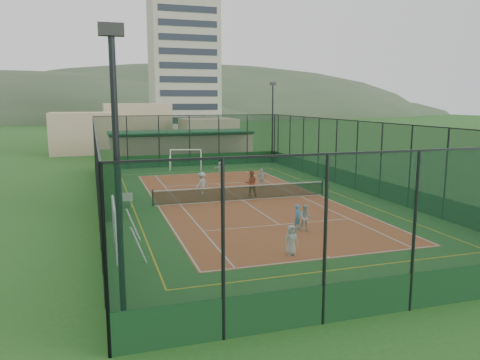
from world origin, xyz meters
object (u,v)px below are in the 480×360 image
object	(u,v)px
child_far_back	(220,169)
child_near_left	(291,240)
white_bench	(119,200)
child_near_right	(306,218)
floodlight_sw	(118,195)
child_far_left	(202,183)
clubhouse	(181,146)
apartment_tower	(184,63)
futsal_goal_near	(114,228)
futsal_goal_far	(186,160)
coach	(251,183)
floodlight_ne	(273,123)
child_far_right	(262,179)
child_near_mid	(298,217)

from	to	relation	value
child_far_back	child_near_left	bearing A→B (deg)	69.99
white_bench	child_near_right	size ratio (longest dim) A/B	1.21
floodlight_sw	child_far_left	xyz separation A→B (m)	(6.50, 19.17, -3.32)
floodlight_sw	child_near_right	world-z (taller)	floodlight_sw
child_near_left	child_far_left	bearing A→B (deg)	91.65
clubhouse	child_far_left	xyz separation A→B (m)	(-2.10, -19.43, -0.77)
child_far_back	clubhouse	bearing A→B (deg)	-96.61
apartment_tower	child_near_right	xyz separation A→B (m)	(-11.26, -89.97, -14.31)
child_far_left	futsal_goal_near	bearing A→B (deg)	31.41
white_bench	futsal_goal_far	distance (m)	15.72
white_bench	child_far_left	bearing A→B (deg)	26.08
coach	floodlight_sw	bearing A→B (deg)	73.70
floodlight_ne	futsal_goal_near	size ratio (longest dim) A/B	2.45
floodlight_ne	child_far_left	distance (m)	17.96
child_far_left	child_far_back	world-z (taller)	child_far_left
floodlight_ne	child_far_right	world-z (taller)	floodlight_ne
apartment_tower	child_far_back	distance (m)	73.91
futsal_goal_near	floodlight_sw	bearing A→B (deg)	-179.95
clubhouse	coach	world-z (taller)	clubhouse
child_near_left	child_far_left	size ratio (longest dim) A/B	0.81
child_far_back	coach	size ratio (longest dim) A/B	0.69
floodlight_ne	clubhouse	xyz separation A→B (m)	(-8.60, 5.40, -2.55)
white_bench	coach	size ratio (longest dim) A/B	0.96
clubhouse	futsal_goal_far	bearing A→B (deg)	-96.87
floodlight_ne	clubhouse	world-z (taller)	floodlight_ne
clubhouse	child_far_right	distance (m)	18.80
futsal_goal_far	child_near_left	xyz separation A→B (m)	(-0.47, -25.49, -0.30)
clubhouse	child_near_left	size ratio (longest dim) A/B	11.79
child_near_left	coach	world-z (taller)	coach
futsal_goal_near	child_near_right	bearing A→B (deg)	-85.35
child_near_left	white_bench	bearing A→B (deg)	118.04
child_near_left	floodlight_ne	bearing A→B (deg)	68.74
clubhouse	child_near_mid	world-z (taller)	clubhouse
floodlight_ne	futsal_goal_far	xyz separation A→B (m)	(-9.51, -2.14, -3.17)
child_near_mid	coach	bearing A→B (deg)	54.81
coach	child_near_mid	bearing A→B (deg)	98.98
futsal_goal_near	child_near_mid	bearing A→B (deg)	-81.99
child_far_back	coach	bearing A→B (deg)	75.40
futsal_goal_near	coach	distance (m)	13.58
child_near_left	child_near_mid	bearing A→B (deg)	60.37
apartment_tower	futsal_goal_far	distance (m)	70.18
clubhouse	coach	xyz separation A→B (m)	(1.01, -20.80, -0.70)
futsal_goal_far	child_far_back	distance (m)	4.72
futsal_goal_far	child_far_right	distance (m)	11.60
child_near_right	apartment_tower	bearing A→B (deg)	104.58
futsal_goal_near	child_near_left	distance (m)	7.51
floodlight_ne	child_near_mid	distance (m)	25.60
floodlight_sw	child_far_back	distance (m)	28.87
floodlight_sw	child_near_right	xyz separation A→B (m)	(9.34, 8.63, -3.43)
child_far_right	child_near_left	bearing A→B (deg)	78.86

